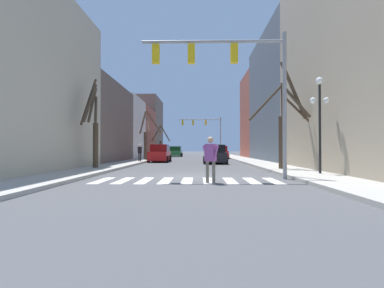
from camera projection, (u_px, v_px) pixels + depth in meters
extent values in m
plane|color=#4C4C4F|center=(189.00, 176.00, 14.49)|extent=(240.00, 240.00, 0.00)
cube|color=#ADA89E|center=(71.00, 175.00, 14.62)|extent=(2.47, 90.00, 0.15)
cube|color=#ADA89E|center=(309.00, 175.00, 14.37)|extent=(2.47, 90.00, 0.15)
cube|color=#BCB299|center=(1.00, 77.00, 15.86)|extent=(6.00, 14.15, 10.34)
cube|color=#66564C|center=(89.00, 123.00, 28.63)|extent=(6.00, 11.44, 7.51)
cube|color=beige|center=(117.00, 129.00, 38.40)|extent=(6.00, 8.10, 7.79)
cube|color=#934C3D|center=(132.00, 133.00, 47.35)|extent=(6.00, 9.81, 7.66)
cube|color=#66564C|center=(144.00, 127.00, 57.68)|extent=(6.00, 10.82, 10.94)
cube|color=tan|center=(375.00, 50.00, 16.12)|extent=(6.00, 15.49, 13.30)
cube|color=#515B66|center=(290.00, 98.00, 31.13)|extent=(6.00, 14.55, 13.16)
cube|color=#934C3D|center=(265.00, 117.00, 42.81)|extent=(6.00, 8.82, 11.82)
cube|color=white|center=(102.00, 180.00, 12.65)|extent=(0.45, 2.60, 0.01)
cube|color=white|center=(123.00, 180.00, 12.63)|extent=(0.45, 2.60, 0.01)
cube|color=white|center=(145.00, 180.00, 12.61)|extent=(0.45, 2.60, 0.01)
cube|color=white|center=(166.00, 181.00, 12.59)|extent=(0.45, 2.60, 0.01)
cube|color=white|center=(187.00, 181.00, 12.57)|extent=(0.45, 2.60, 0.01)
cube|color=white|center=(209.00, 181.00, 12.55)|extent=(0.45, 2.60, 0.01)
cube|color=white|center=(230.00, 181.00, 12.53)|extent=(0.45, 2.60, 0.01)
cube|color=white|center=(252.00, 181.00, 12.51)|extent=(0.45, 2.60, 0.01)
cube|color=white|center=(273.00, 181.00, 12.49)|extent=(0.45, 2.60, 0.01)
cylinder|color=gray|center=(285.00, 105.00, 13.27)|extent=(0.18, 0.18, 6.54)
cylinder|color=gray|center=(213.00, 42.00, 13.38)|extent=(6.38, 0.14, 0.14)
cube|color=yellow|center=(234.00, 54.00, 13.35)|extent=(0.32, 0.28, 0.84)
cube|color=yellow|center=(191.00, 54.00, 13.39)|extent=(0.32, 0.28, 0.84)
cube|color=yellow|center=(156.00, 54.00, 13.43)|extent=(0.32, 0.28, 0.84)
cylinder|color=gray|center=(221.00, 137.00, 52.05)|extent=(0.18, 0.18, 6.80)
cylinder|color=gray|center=(199.00, 120.00, 52.18)|extent=(7.35, 0.14, 0.14)
cube|color=yellow|center=(206.00, 123.00, 52.14)|extent=(0.32, 0.28, 0.84)
cube|color=yellow|center=(193.00, 123.00, 52.19)|extent=(0.32, 0.28, 0.84)
cube|color=yellow|center=(183.00, 123.00, 52.23)|extent=(0.32, 0.28, 0.84)
cylinder|color=black|center=(320.00, 129.00, 14.49)|extent=(0.12, 0.12, 4.31)
sphere|color=white|center=(320.00, 81.00, 14.52)|extent=(0.36, 0.36, 0.36)
sphere|color=white|center=(313.00, 100.00, 14.52)|extent=(0.31, 0.31, 0.31)
sphere|color=white|center=(326.00, 100.00, 14.50)|extent=(0.31, 0.31, 0.31)
cube|color=red|center=(220.00, 154.00, 39.94)|extent=(1.83, 4.25, 0.84)
cube|color=maroon|center=(220.00, 148.00, 39.96)|extent=(1.69, 2.21, 0.68)
cylinder|color=black|center=(213.00, 156.00, 41.28)|extent=(0.22, 0.64, 0.64)
cylinder|color=black|center=(226.00, 156.00, 41.24)|extent=(0.22, 0.64, 0.64)
cylinder|color=black|center=(214.00, 156.00, 38.64)|extent=(0.22, 0.64, 0.64)
cylinder|color=black|center=(228.00, 156.00, 38.60)|extent=(0.22, 0.64, 0.64)
cube|color=black|center=(215.00, 157.00, 26.93)|extent=(1.84, 4.38, 0.83)
cube|color=black|center=(215.00, 149.00, 26.95)|extent=(1.69, 2.28, 0.68)
cylinder|color=black|center=(204.00, 159.00, 28.31)|extent=(0.22, 0.64, 0.64)
cylinder|color=black|center=(224.00, 159.00, 28.27)|extent=(0.22, 0.64, 0.64)
cylinder|color=black|center=(205.00, 161.00, 25.59)|extent=(0.22, 0.64, 0.64)
cylinder|color=black|center=(227.00, 161.00, 25.55)|extent=(0.22, 0.64, 0.64)
cube|color=red|center=(160.00, 156.00, 30.10)|extent=(1.77, 4.60, 0.87)
cube|color=maroon|center=(160.00, 148.00, 30.12)|extent=(1.63, 2.39, 0.71)
cylinder|color=black|center=(153.00, 158.00, 31.55)|extent=(0.22, 0.64, 0.64)
cylinder|color=black|center=(170.00, 158.00, 31.51)|extent=(0.22, 0.64, 0.64)
cylinder|color=black|center=(149.00, 159.00, 28.69)|extent=(0.22, 0.64, 0.64)
cylinder|color=black|center=(167.00, 159.00, 28.65)|extent=(0.22, 0.64, 0.64)
cube|color=#236B38|center=(176.00, 153.00, 49.46)|extent=(1.94, 4.55, 0.83)
cube|color=#133A1E|center=(176.00, 148.00, 49.47)|extent=(1.78, 2.37, 0.68)
cylinder|color=black|center=(170.00, 154.00, 50.88)|extent=(0.22, 0.64, 0.64)
cylinder|color=black|center=(182.00, 154.00, 50.84)|extent=(0.22, 0.64, 0.64)
cylinder|color=black|center=(169.00, 155.00, 48.07)|extent=(0.22, 0.64, 0.64)
cylinder|color=black|center=(181.00, 155.00, 48.02)|extent=(0.22, 0.64, 0.64)
cube|color=white|center=(217.00, 153.00, 48.69)|extent=(1.76, 4.39, 0.90)
cube|color=gray|center=(217.00, 148.00, 48.71)|extent=(1.62, 2.28, 0.74)
cylinder|color=black|center=(211.00, 155.00, 50.07)|extent=(0.22, 0.64, 0.64)
cylinder|color=black|center=(222.00, 155.00, 50.03)|extent=(0.22, 0.64, 0.64)
cylinder|color=black|center=(211.00, 155.00, 47.35)|extent=(0.22, 0.64, 0.64)
cylinder|color=black|center=(223.00, 155.00, 47.31)|extent=(0.22, 0.64, 0.64)
cylinder|color=black|center=(141.00, 157.00, 28.45)|extent=(0.11, 0.11, 0.76)
cylinder|color=black|center=(139.00, 157.00, 28.21)|extent=(0.11, 0.11, 0.76)
cube|color=black|center=(140.00, 150.00, 28.34)|extent=(0.35, 0.43, 0.60)
sphere|color=beige|center=(140.00, 145.00, 28.34)|extent=(0.21, 0.21, 0.21)
cylinder|color=black|center=(141.00, 150.00, 28.53)|extent=(0.19, 0.27, 0.58)
cylinder|color=black|center=(138.00, 150.00, 28.15)|extent=(0.19, 0.27, 0.58)
cylinder|color=#7A705B|center=(214.00, 173.00, 11.50)|extent=(0.13, 0.13, 0.86)
cylinder|color=#7A705B|center=(207.00, 172.00, 11.70)|extent=(0.13, 0.13, 0.86)
cube|color=#9E4C93|center=(210.00, 153.00, 11.61)|extent=(0.47, 0.45, 0.68)
sphere|color=tan|center=(210.00, 140.00, 11.62)|extent=(0.24, 0.24, 0.24)
cylinder|color=#9E4C93|center=(215.00, 154.00, 11.45)|extent=(0.29, 0.26, 0.65)
cylinder|color=#9E4C93|center=(206.00, 154.00, 11.77)|extent=(0.29, 0.26, 0.65)
cylinder|color=#473828|center=(282.00, 143.00, 17.93)|extent=(0.39, 0.39, 3.12)
cylinder|color=#473828|center=(282.00, 102.00, 18.46)|extent=(0.48, 1.14, 2.23)
cylinder|color=#473828|center=(296.00, 100.00, 17.57)|extent=(1.55, 0.97, 2.21)
cylinder|color=#473828|center=(265.00, 103.00, 18.12)|extent=(2.01, 0.45, 2.15)
cylinder|color=#473828|center=(296.00, 109.00, 17.87)|extent=(1.81, 0.28, 1.86)
cylinder|color=#473828|center=(293.00, 90.00, 17.89)|extent=(1.56, 0.35, 3.49)
cylinder|color=brown|center=(146.00, 146.00, 32.55)|extent=(0.40, 0.40, 2.98)
cylinder|color=brown|center=(148.00, 124.00, 31.92)|extent=(0.75, 1.45, 1.86)
cylinder|color=brown|center=(143.00, 122.00, 32.19)|extent=(0.65, 1.00, 2.51)
cylinder|color=brown|center=(154.00, 122.00, 33.36)|extent=(1.61, 1.81, 2.58)
cylinder|color=#473828|center=(161.00, 149.00, 45.62)|extent=(0.34, 0.34, 2.33)
cylinder|color=#473828|center=(158.00, 136.00, 44.96)|extent=(0.59, 1.51, 1.74)
cylinder|color=#473828|center=(165.00, 133.00, 45.24)|extent=(1.61, 0.99, 2.52)
cylinder|color=#473828|center=(156.00, 133.00, 45.93)|extent=(1.59, 0.72, 2.50)
cylinder|color=#473828|center=(96.00, 145.00, 18.84)|extent=(0.33, 0.33, 2.82)
cylinder|color=#473828|center=(96.00, 109.00, 18.35)|extent=(0.51, 1.19, 1.78)
cylinder|color=#473828|center=(90.00, 102.00, 17.96)|extent=(0.21, 1.98, 2.56)
cylinder|color=#473828|center=(92.00, 105.00, 18.19)|extent=(0.20, 1.52, 2.29)
cylinder|color=#473828|center=(89.00, 101.00, 18.28)|extent=(0.59, 1.35, 3.04)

